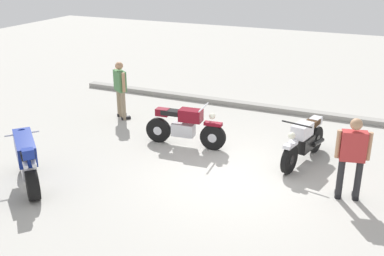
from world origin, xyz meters
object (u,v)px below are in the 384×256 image
at_px(motorcycle_silver_cruiser, 304,141).
at_px(motorcycle_blue_sportbike, 27,158).
at_px(person_in_red_shirt, 352,154).
at_px(motorcycle_maroon_cruiser, 185,126).
at_px(person_in_green_shirt, 120,87).

bearing_deg(motorcycle_silver_cruiser, motorcycle_blue_sportbike, -42.68).
relative_size(motorcycle_silver_cruiser, person_in_red_shirt, 1.23).
bearing_deg(person_in_red_shirt, motorcycle_maroon_cruiser, 62.14).
bearing_deg(person_in_red_shirt, motorcycle_blue_sportbike, 96.27).
bearing_deg(person_in_green_shirt, motorcycle_silver_cruiser, -62.65).
distance_m(motorcycle_blue_sportbike, motorcycle_maroon_cruiser, 3.82).
height_order(motorcycle_blue_sportbike, person_in_green_shirt, person_in_green_shirt).
relative_size(motorcycle_blue_sportbike, person_in_green_shirt, 0.95).
xyz_separation_m(motorcycle_blue_sportbike, person_in_green_shirt, (-0.43, 4.29, 0.36)).
distance_m(motorcycle_silver_cruiser, person_in_red_shirt, 1.85).
height_order(motorcycle_silver_cruiser, motorcycle_maroon_cruiser, same).
xyz_separation_m(motorcycle_maroon_cruiser, person_in_green_shirt, (-2.53, 1.10, 0.43)).
bearing_deg(person_in_red_shirt, motorcycle_silver_cruiser, 27.27).
bearing_deg(person_in_green_shirt, motorcycle_blue_sportbike, -138.19).
bearing_deg(motorcycle_silver_cruiser, person_in_red_shirt, 52.28).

